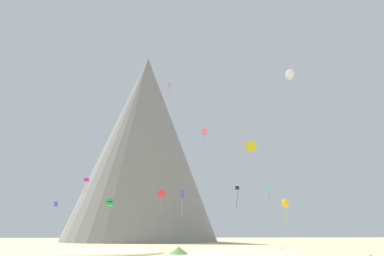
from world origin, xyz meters
TOP-DOWN VIEW (x-y plane):
  - dune_foreground_right at (-11.39, 20.84)m, footprint 18.36×18.00m
  - bush_low_patch at (-2.66, 18.19)m, footprint 3.62×3.62m
  - rock_massif at (-8.30, 90.51)m, footprint 69.79×69.79m
  - kite_magenta_low at (-19.89, 50.84)m, footprint 1.12×1.12m
  - kite_green_low at (-14.35, 50.73)m, footprint 1.67×1.72m
  - kite_blue_low at (-20.04, 26.55)m, footprint 0.32×1.04m
  - kite_black_low at (14.67, 50.73)m, footprint 1.02×1.01m
  - kite_rainbow_high at (7.87, 56.15)m, footprint 2.01×1.53m
  - kite_pink_high at (-1.32, 56.66)m, footprint 1.05×1.24m
  - kite_yellow_mid at (13.73, 36.21)m, footprint 2.39×0.52m
  - kite_white_high at (26.35, 42.40)m, footprint 1.84×2.59m
  - kite_indigo_low at (-1.56, 24.17)m, footprint 0.53×1.09m
  - kite_gold_low at (19.83, 36.26)m, footprint 1.30×2.04m
  - kite_red_low at (-3.05, 50.70)m, footprint 1.81×0.76m
  - kite_teal_mid at (25.64, 59.36)m, footprint 0.73×2.20m

SIDE VIEW (x-z plane):
  - dune_foreground_right at x=-11.39m, z-range -0.86..0.86m
  - bush_low_patch at x=-2.66m, z-range 0.00..0.90m
  - kite_blue_low at x=-20.04m, z-range 6.25..7.04m
  - kite_indigo_low at x=-1.56m, z-range 5.78..9.83m
  - kite_gold_low at x=19.83m, z-range 5.23..10.63m
  - kite_green_low at x=-14.35m, z-range 8.23..9.83m
  - kite_red_low at x=-3.05m, z-range 8.04..14.01m
  - kite_black_low at x=14.67m, z-range 10.02..15.13m
  - kite_magenta_low at x=-19.89m, z-range 12.21..15.52m
  - kite_teal_mid at x=25.64m, z-range 12.07..16.36m
  - kite_yellow_mid at x=13.73m, z-range 17.88..20.27m
  - kite_rainbow_high at x=7.87m, z-range 25.26..30.51m
  - rock_massif at x=-8.30m, z-range -1.57..65.33m
  - kite_white_high at x=26.35m, z-range 36.41..41.77m
  - kite_pink_high at x=-1.32m, z-range 38.96..42.52m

